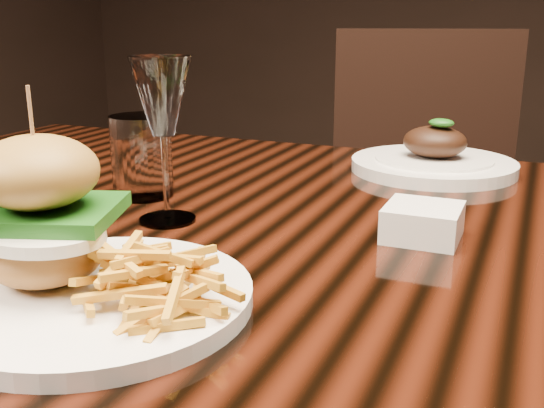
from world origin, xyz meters
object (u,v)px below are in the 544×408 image
at_px(dining_table, 342,292).
at_px(burger_plate, 82,254).
at_px(chair_far, 424,202).
at_px(far_dish, 434,161).
at_px(wine_glass, 162,102).

xyz_separation_m(dining_table, burger_plate, (-0.14, -0.27, 0.12)).
bearing_deg(dining_table, chair_far, 93.58).
bearing_deg(far_dish, burger_plate, -107.22).
bearing_deg(chair_far, wine_glass, -115.11).
relative_size(dining_table, far_dish, 6.45).
xyz_separation_m(burger_plate, far_dish, (0.18, 0.59, -0.03)).
xyz_separation_m(dining_table, far_dish, (0.04, 0.32, 0.09)).
relative_size(wine_glass, chair_far, 0.20).
distance_m(burger_plate, wine_glass, 0.24).
bearing_deg(far_dish, dining_table, -97.84).
height_order(wine_glass, chair_far, chair_far).
relative_size(wine_glass, far_dish, 0.75).
height_order(dining_table, chair_far, chair_far).
xyz_separation_m(wine_glass, far_dish, (0.24, 0.37, -0.12)).
xyz_separation_m(dining_table, chair_far, (-0.06, 0.89, -0.13)).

